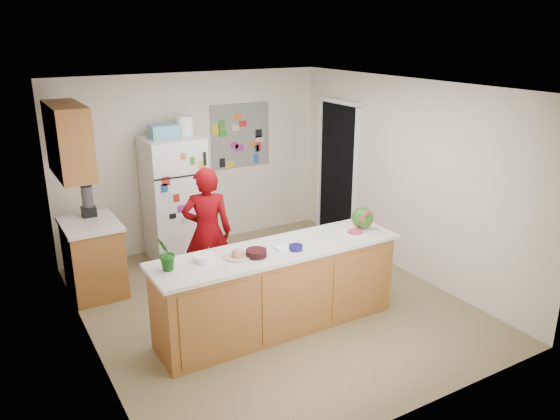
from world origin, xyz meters
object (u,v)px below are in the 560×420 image
watermelon (362,218)px  cherry_bowl (256,253)px  refrigerator (175,199)px  person (207,232)px

watermelon → cherry_bowl: watermelon is taller
refrigerator → watermelon: size_ratio=6.97×
refrigerator → watermelon: refrigerator is taller
refrigerator → cherry_bowl: 2.45m
person → watermelon: 1.81m
watermelon → cherry_bowl: (-1.39, -0.08, -0.10)m
person → cherry_bowl: 1.20m
refrigerator → cherry_bowl: refrigerator is taller
person → watermelon: person is taller
person → watermelon: (1.41, -1.11, 0.26)m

